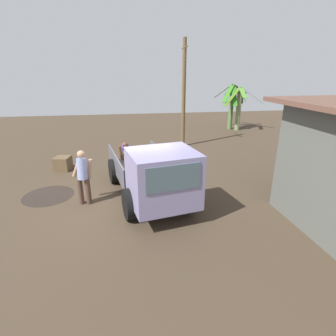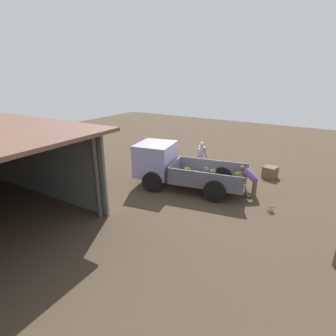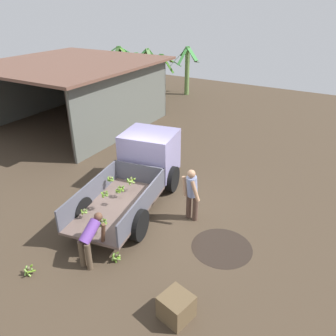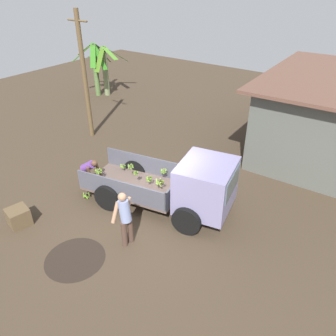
% 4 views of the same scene
% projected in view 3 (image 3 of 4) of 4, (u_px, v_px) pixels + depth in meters
% --- Properties ---
extents(ground, '(36.00, 36.00, 0.00)m').
position_uv_depth(ground, '(143.00, 208.00, 10.26)').
color(ground, '#423526').
extents(mud_patch_0, '(1.60, 1.60, 0.01)m').
position_uv_depth(mud_patch_0, '(222.00, 247.00, 8.63)').
color(mud_patch_0, black).
rests_on(mud_patch_0, ground).
extents(cargo_truck, '(5.03, 2.67, 1.90)m').
position_uv_depth(cargo_truck, '(144.00, 163.00, 10.81)').
color(cargo_truck, brown).
rests_on(cargo_truck, ground).
extents(warehouse_shed, '(8.09, 7.70, 3.17)m').
position_uv_depth(warehouse_shed, '(78.00, 77.00, 16.53)').
color(warehouse_shed, '#5B5E56').
rests_on(warehouse_shed, ground).
extents(banana_palm_1, '(2.02, 2.65, 2.75)m').
position_uv_depth(banana_palm_1, '(137.00, 72.00, 21.93)').
color(banana_palm_1, '#55893F').
rests_on(banana_palm_1, ground).
extents(banana_palm_3, '(2.74, 2.16, 2.68)m').
position_uv_depth(banana_palm_3, '(162.00, 73.00, 21.88)').
color(banana_palm_3, '#476536').
rests_on(banana_palm_3, ground).
extents(banana_palm_4, '(2.52, 1.95, 3.08)m').
position_uv_depth(banana_palm_4, '(148.00, 71.00, 21.42)').
color(banana_palm_4, olive).
rests_on(banana_palm_4, ground).
extents(banana_palm_5, '(2.25, 2.12, 3.14)m').
position_uv_depth(banana_palm_5, '(187.00, 69.00, 21.85)').
color(banana_palm_5, '#648745').
rests_on(banana_palm_5, ground).
extents(banana_palm_6, '(2.62, 2.55, 3.14)m').
position_uv_depth(banana_palm_6, '(120.00, 68.00, 21.98)').
color(banana_palm_6, '#4B7038').
rests_on(banana_palm_6, ground).
extents(person_foreground_visitor, '(0.44, 0.66, 1.66)m').
position_uv_depth(person_foreground_visitor, '(192.00, 192.00, 9.33)').
color(person_foreground_visitor, '#4F382E').
rests_on(person_foreground_visitor, ground).
extents(person_worker_loading, '(0.76, 0.60, 1.25)m').
position_uv_depth(person_worker_loading, '(90.00, 238.00, 7.84)').
color(person_worker_loading, brown).
rests_on(person_worker_loading, ground).
extents(banana_bunch_on_ground_0, '(0.27, 0.27, 0.24)m').
position_uv_depth(banana_bunch_on_ground_0, '(29.00, 270.00, 7.73)').
color(banana_bunch_on_ground_0, brown).
rests_on(banana_bunch_on_ground_0, ground).
extents(banana_bunch_on_ground_1, '(0.26, 0.27, 0.20)m').
position_uv_depth(banana_bunch_on_ground_1, '(85.00, 257.00, 8.15)').
color(banana_bunch_on_ground_1, brown).
rests_on(banana_bunch_on_ground_1, ground).
extents(banana_bunch_on_ground_2, '(0.29, 0.29, 0.21)m').
position_uv_depth(banana_bunch_on_ground_2, '(116.00, 257.00, 8.14)').
color(banana_bunch_on_ground_2, '#4E4733').
rests_on(banana_bunch_on_ground_2, ground).
extents(wooden_crate_0, '(0.71, 0.71, 0.55)m').
position_uv_depth(wooden_crate_0, '(176.00, 307.00, 6.63)').
color(wooden_crate_0, brown).
rests_on(wooden_crate_0, ground).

